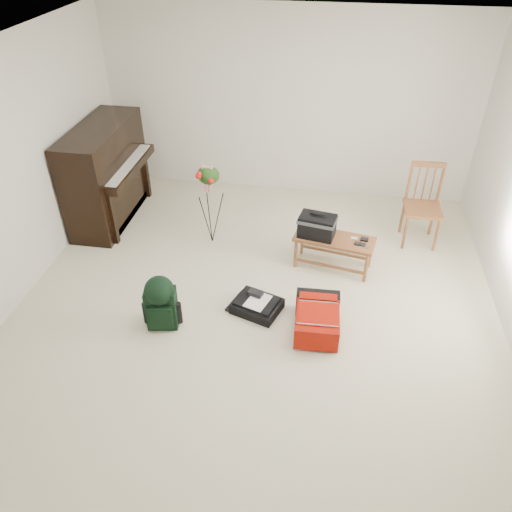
% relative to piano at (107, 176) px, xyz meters
% --- Properties ---
extents(floor, '(5.00, 5.50, 0.01)m').
position_rel_piano_xyz_m(floor, '(2.19, -1.60, -0.60)').
color(floor, beige).
rests_on(floor, ground).
extents(ceiling, '(5.00, 5.50, 0.01)m').
position_rel_piano_xyz_m(ceiling, '(2.19, -1.60, 1.90)').
color(ceiling, white).
rests_on(ceiling, wall_back).
extents(wall_back, '(5.00, 0.04, 2.50)m').
position_rel_piano_xyz_m(wall_back, '(2.19, 1.15, 0.65)').
color(wall_back, silver).
rests_on(wall_back, floor).
extents(piano, '(0.71, 1.50, 1.25)m').
position_rel_piano_xyz_m(piano, '(0.00, 0.00, 0.00)').
color(piano, black).
rests_on(piano, floor).
extents(bench, '(0.95, 0.52, 0.69)m').
position_rel_piano_xyz_m(bench, '(2.80, -0.69, -0.11)').
color(bench, '#955630').
rests_on(bench, floor).
extents(dining_chair, '(0.44, 0.44, 0.99)m').
position_rel_piano_xyz_m(dining_chair, '(3.97, 0.07, -0.12)').
color(dining_chair, '#955630').
rests_on(dining_chair, floor).
extents(red_suitcase, '(0.44, 0.64, 0.27)m').
position_rel_piano_xyz_m(red_suitcase, '(2.84, -1.70, -0.46)').
color(red_suitcase, '#A50F07').
rests_on(red_suitcase, floor).
extents(black_duffel, '(0.56, 0.50, 0.20)m').
position_rel_piano_xyz_m(black_duffel, '(2.21, -1.56, -0.53)').
color(black_duffel, black).
rests_on(black_duffel, floor).
extents(green_backpack, '(0.32, 0.30, 0.60)m').
position_rel_piano_xyz_m(green_backpack, '(1.31, -1.93, -0.27)').
color(green_backpack, black).
rests_on(green_backpack, floor).
extents(flower_stand, '(0.34, 0.34, 1.07)m').
position_rel_piano_xyz_m(flower_stand, '(1.45, -0.38, -0.08)').
color(flower_stand, black).
rests_on(flower_stand, floor).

